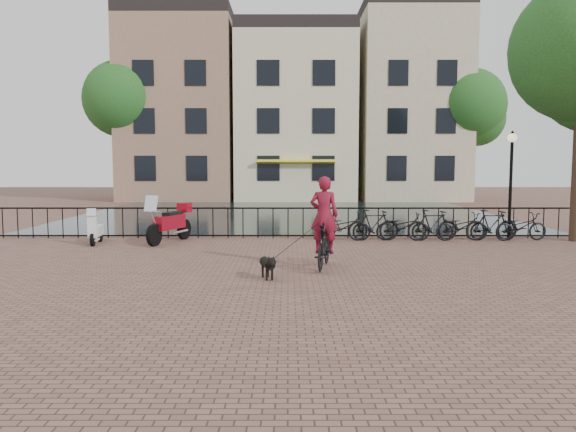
{
  "coord_description": "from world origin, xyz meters",
  "views": [
    {
      "loc": [
        0.0,
        -10.54,
        2.45
      ],
      "look_at": [
        0.0,
        3.0,
        1.2
      ],
      "focal_mm": 35.0,
      "sensor_mm": 36.0,
      "label": 1
    }
  ],
  "objects_px": {
    "motorcycle": "(170,218)",
    "scooter": "(96,225)",
    "lamp_post": "(511,167)",
    "dog": "(267,267)",
    "cyclist": "(324,228)"
  },
  "relations": [
    {
      "from": "lamp_post",
      "to": "dog",
      "type": "distance_m",
      "value": 10.12
    },
    {
      "from": "lamp_post",
      "to": "scooter",
      "type": "xyz_separation_m",
      "value": [
        -13.12,
        -0.98,
        -1.79
      ]
    },
    {
      "from": "lamp_post",
      "to": "motorcycle",
      "type": "relative_size",
      "value": 1.55
    },
    {
      "from": "cyclist",
      "to": "lamp_post",
      "type": "bearing_deg",
      "value": -130.18
    },
    {
      "from": "dog",
      "to": "lamp_post",
      "type": "bearing_deg",
      "value": 23.08
    },
    {
      "from": "lamp_post",
      "to": "dog",
      "type": "xyz_separation_m",
      "value": [
        -7.64,
        -6.29,
        -2.11
      ]
    },
    {
      "from": "lamp_post",
      "to": "cyclist",
      "type": "bearing_deg",
      "value": -141.59
    },
    {
      "from": "cyclist",
      "to": "motorcycle",
      "type": "distance_m",
      "value": 6.29
    },
    {
      "from": "motorcycle",
      "to": "scooter",
      "type": "height_order",
      "value": "motorcycle"
    },
    {
      "from": "lamp_post",
      "to": "cyclist",
      "type": "distance_m",
      "value": 8.23
    },
    {
      "from": "lamp_post",
      "to": "cyclist",
      "type": "relative_size",
      "value": 1.36
    },
    {
      "from": "dog",
      "to": "motorcycle",
      "type": "height_order",
      "value": "motorcycle"
    },
    {
      "from": "motorcycle",
      "to": "lamp_post",
      "type": "bearing_deg",
      "value": 25.04
    },
    {
      "from": "scooter",
      "to": "motorcycle",
      "type": "bearing_deg",
      "value": 1.2
    },
    {
      "from": "motorcycle",
      "to": "scooter",
      "type": "xyz_separation_m",
      "value": [
        -2.21,
        -0.28,
        -0.2
      ]
    }
  ]
}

